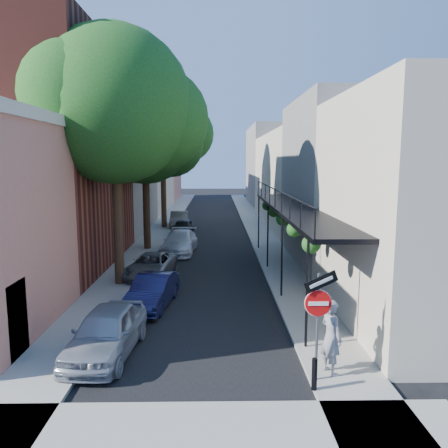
{
  "coord_description": "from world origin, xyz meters",
  "views": [
    {
      "loc": [
        0.63,
        -9.42,
        5.66
      ],
      "look_at": [
        0.96,
        10.23,
        2.8
      ],
      "focal_mm": 35.0,
      "sensor_mm": 36.0,
      "label": 1
    }
  ],
  "objects_px": {
    "parked_car_c": "(151,266)",
    "parked_car_a": "(106,332)",
    "oak_mid": "(151,138)",
    "pedestrian": "(331,337)",
    "parked_car_b": "(153,291)",
    "parked_car_f": "(179,219)",
    "oak_far": "(168,129)",
    "parked_car_e": "(183,227)",
    "bollard": "(314,374)",
    "oak_near": "(125,109)",
    "sign_post": "(318,308)",
    "parked_car_d": "(180,242)"
  },
  "relations": [
    {
      "from": "bollard",
      "to": "oak_far",
      "type": "height_order",
      "value": "oak_far"
    },
    {
      "from": "oak_near",
      "to": "parked_car_b",
      "type": "distance_m",
      "value": 8.07
    },
    {
      "from": "parked_car_a",
      "to": "parked_car_e",
      "type": "distance_m",
      "value": 20.68
    },
    {
      "from": "parked_car_b",
      "to": "parked_car_d",
      "type": "relative_size",
      "value": 0.82
    },
    {
      "from": "oak_near",
      "to": "pedestrian",
      "type": "xyz_separation_m",
      "value": [
        6.97,
        -8.92,
        -6.76
      ]
    },
    {
      "from": "sign_post",
      "to": "parked_car_b",
      "type": "relative_size",
      "value": 0.79
    },
    {
      "from": "bollard",
      "to": "parked_car_a",
      "type": "height_order",
      "value": "parked_car_a"
    },
    {
      "from": "parked_car_b",
      "to": "parked_car_f",
      "type": "bearing_deg",
      "value": 99.83
    },
    {
      "from": "sign_post",
      "to": "parked_car_d",
      "type": "distance_m",
      "value": 16.85
    },
    {
      "from": "oak_mid",
      "to": "parked_car_f",
      "type": "height_order",
      "value": "oak_mid"
    },
    {
      "from": "bollard",
      "to": "parked_car_e",
      "type": "xyz_separation_m",
      "value": [
        -4.94,
        22.96,
        0.11
      ]
    },
    {
      "from": "parked_car_a",
      "to": "parked_car_e",
      "type": "bearing_deg",
      "value": 92.92
    },
    {
      "from": "oak_mid",
      "to": "pedestrian",
      "type": "height_order",
      "value": "oak_mid"
    },
    {
      "from": "oak_mid",
      "to": "sign_post",
      "type": "bearing_deg",
      "value": -69.14
    },
    {
      "from": "parked_car_a",
      "to": "parked_car_f",
      "type": "xyz_separation_m",
      "value": [
        0.0,
        24.88,
        -0.03
      ]
    },
    {
      "from": "oak_mid",
      "to": "parked_car_d",
      "type": "height_order",
      "value": "oak_mid"
    },
    {
      "from": "parked_car_d",
      "to": "parked_car_f",
      "type": "height_order",
      "value": "parked_car_f"
    },
    {
      "from": "sign_post",
      "to": "parked_car_f",
      "type": "distance_m",
      "value": 27.33
    },
    {
      "from": "oak_near",
      "to": "oak_far",
      "type": "xyz_separation_m",
      "value": [
        0.01,
        17.01,
        0.38
      ]
    },
    {
      "from": "oak_far",
      "to": "parked_car_a",
      "type": "relative_size",
      "value": 2.88
    },
    {
      "from": "oak_near",
      "to": "parked_car_a",
      "type": "xyz_separation_m",
      "value": [
        0.77,
        -7.48,
        -7.17
      ]
    },
    {
      "from": "oak_mid",
      "to": "oak_far",
      "type": "height_order",
      "value": "oak_far"
    },
    {
      "from": "oak_mid",
      "to": "parked_car_a",
      "type": "relative_size",
      "value": 2.47
    },
    {
      "from": "parked_car_d",
      "to": "parked_car_e",
      "type": "xyz_separation_m",
      "value": [
        -0.29,
        6.39,
        -0.04
      ]
    },
    {
      "from": "sign_post",
      "to": "pedestrian",
      "type": "bearing_deg",
      "value": 39.58
    },
    {
      "from": "parked_car_b",
      "to": "pedestrian",
      "type": "distance_m",
      "value": 7.93
    },
    {
      "from": "bollard",
      "to": "oak_near",
      "type": "relative_size",
      "value": 0.07
    },
    {
      "from": "pedestrian",
      "to": "parked_car_e",
      "type": "bearing_deg",
      "value": -9.08
    },
    {
      "from": "oak_far",
      "to": "parked_car_e",
      "type": "height_order",
      "value": "oak_far"
    },
    {
      "from": "parked_car_a",
      "to": "parked_car_b",
      "type": "height_order",
      "value": "parked_car_a"
    },
    {
      "from": "parked_car_d",
      "to": "pedestrian",
      "type": "xyz_separation_m",
      "value": [
        5.25,
        -15.73,
        0.44
      ]
    },
    {
      "from": "parked_car_c",
      "to": "parked_car_e",
      "type": "bearing_deg",
      "value": 94.37
    },
    {
      "from": "oak_mid",
      "to": "pedestrian",
      "type": "distance_m",
      "value": 19.23
    },
    {
      "from": "oak_near",
      "to": "pedestrian",
      "type": "height_order",
      "value": "oak_near"
    },
    {
      "from": "parked_car_b",
      "to": "pedestrian",
      "type": "bearing_deg",
      "value": -38.34
    },
    {
      "from": "oak_far",
      "to": "parked_car_f",
      "type": "bearing_deg",
      "value": 27.42
    },
    {
      "from": "parked_car_a",
      "to": "pedestrian",
      "type": "xyz_separation_m",
      "value": [
        6.2,
        -1.44,
        0.41
      ]
    },
    {
      "from": "parked_car_f",
      "to": "sign_post",
      "type": "bearing_deg",
      "value": -79.82
    },
    {
      "from": "parked_car_f",
      "to": "parked_car_c",
      "type": "bearing_deg",
      "value": -92.0
    },
    {
      "from": "bollard",
      "to": "oak_far",
      "type": "bearing_deg",
      "value": 103.35
    },
    {
      "from": "bollard",
      "to": "parked_car_f",
      "type": "distance_m",
      "value": 27.73
    },
    {
      "from": "parked_car_a",
      "to": "pedestrian",
      "type": "bearing_deg",
      "value": -8.36
    },
    {
      "from": "pedestrian",
      "to": "parked_car_a",
      "type": "bearing_deg",
      "value": 53.74
    },
    {
      "from": "sign_post",
      "to": "oak_far",
      "type": "bearing_deg",
      "value": 103.91
    },
    {
      "from": "parked_car_b",
      "to": "oak_far",
      "type": "bearing_deg",
      "value": 102.0
    },
    {
      "from": "pedestrian",
      "to": "bollard",
      "type": "bearing_deg",
      "value": 121.14
    },
    {
      "from": "oak_far",
      "to": "parked_car_b",
      "type": "height_order",
      "value": "oak_far"
    },
    {
      "from": "parked_car_c",
      "to": "parked_car_e",
      "type": "distance_m",
      "value": 12.08
    },
    {
      "from": "parked_car_b",
      "to": "parked_car_f",
      "type": "relative_size",
      "value": 0.93
    },
    {
      "from": "parked_car_c",
      "to": "parked_car_a",
      "type": "bearing_deg",
      "value": -82.52
    }
  ]
}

